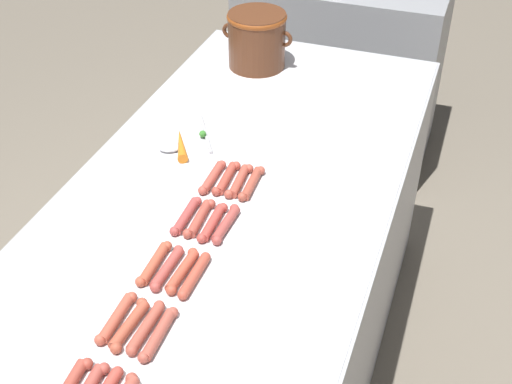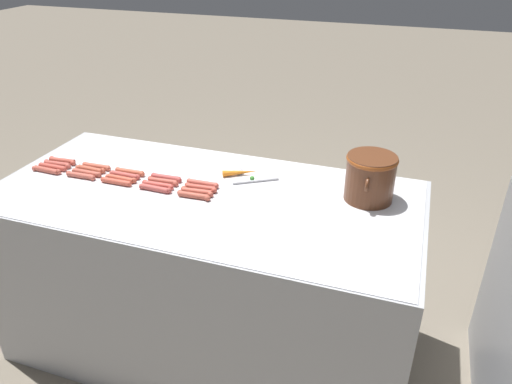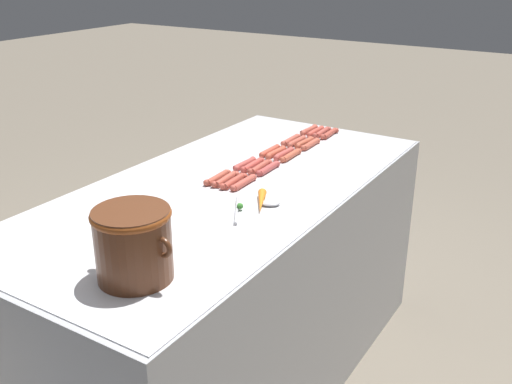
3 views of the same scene
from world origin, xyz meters
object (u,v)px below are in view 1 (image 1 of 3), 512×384
at_px(hot_dog_7, 167,268).
at_px(hot_dog_19, 252,183).
at_px(back_cabinet, 342,67).
at_px(hot_dog_17, 195,275).
at_px(hot_dog_3, 186,216).
at_px(hot_dog_6, 129,325).
at_px(hot_dog_2, 154,263).
at_px(hot_dog_9, 226,178).
at_px(hot_dog_12, 182,271).
at_px(carrot, 182,143).
at_px(hot_dog_1, 116,318).
at_px(hot_dog_18, 226,224).
at_px(hot_dog_4, 212,177).
at_px(hot_dog_11, 146,327).
at_px(hot_dog_13, 213,223).
at_px(hot_dog_14, 239,181).
at_px(serving_spoon, 183,143).
at_px(bean_pot, 257,37).
at_px(hot_dog_8, 200,218).
at_px(hot_dog_16, 159,334).

height_order(hot_dog_7, hot_dog_19, same).
xyz_separation_m(back_cabinet, hot_dog_17, (0.11, -2.06, 0.45)).
relative_size(hot_dog_3, hot_dog_6, 1.00).
relative_size(hot_dog_2, hot_dog_3, 1.00).
height_order(hot_dog_9, hot_dog_12, same).
bearing_deg(carrot, hot_dog_1, -77.26).
bearing_deg(hot_dog_18, back_cabinet, 93.36).
xyz_separation_m(hot_dog_4, hot_dog_19, (0.12, 0.01, 0.00)).
bearing_deg(back_cabinet, hot_dog_4, -90.17).
xyz_separation_m(hot_dog_6, hot_dog_12, (0.04, 0.20, 0.00)).
distance_m(hot_dog_6, hot_dog_18, 0.40).
bearing_deg(hot_dog_12, hot_dog_2, 179.24).
bearing_deg(hot_dog_11, hot_dog_13, 89.96).
bearing_deg(hot_dog_18, hot_dog_11, -95.20).
height_order(hot_dog_18, hot_dog_19, same).
height_order(hot_dog_2, hot_dog_14, same).
xyz_separation_m(serving_spoon, carrot, (0.01, -0.01, 0.01)).
bearing_deg(hot_dog_9, hot_dog_7, -89.83).
height_order(hot_dog_12, bean_pot, bean_pot).
xyz_separation_m(hot_dog_6, hot_dog_17, (0.07, 0.19, 0.00)).
relative_size(hot_dog_4, hot_dog_12, 1.00).
height_order(back_cabinet, hot_dog_11, back_cabinet).
distance_m(hot_dog_8, hot_dog_13, 0.04).
height_order(hot_dog_1, bean_pot, bean_pot).
bearing_deg(hot_dog_9, hot_dog_11, -86.19).
bearing_deg(hot_dog_14, hot_dog_18, -79.65).
xyz_separation_m(hot_dog_1, hot_dog_11, (0.08, -0.00, 0.00)).
relative_size(hot_dog_2, hot_dog_17, 1.00).
bearing_deg(carrot, hot_dog_13, -53.79).
bearing_deg(serving_spoon, hot_dog_2, -72.66).
relative_size(hot_dog_1, hot_dog_9, 1.00).
bearing_deg(hot_dog_11, hot_dog_18, 84.80).
bearing_deg(serving_spoon, hot_dog_19, -25.87).
distance_m(hot_dog_1, hot_dog_19, 0.59).
bearing_deg(hot_dog_11, hot_dog_8, 95.78).
xyz_separation_m(hot_dog_4, hot_dog_11, (0.08, -0.57, 0.00)).
distance_m(hot_dog_16, hot_dog_17, 0.19).
distance_m(back_cabinet, hot_dog_19, 1.73).
relative_size(back_cabinet, hot_dog_17, 5.94).
bearing_deg(hot_dog_4, hot_dog_19, 4.86).
xyz_separation_m(hot_dog_7, hot_dog_19, (0.08, 0.39, 0.00)).
bearing_deg(hot_dog_2, hot_dog_3, 90.72).
bearing_deg(hot_dog_13, hot_dog_6, -95.57).
distance_m(hot_dog_18, carrot, 0.41).
xyz_separation_m(hot_dog_1, hot_dog_17, (0.11, 0.18, 0.00)).
bearing_deg(serving_spoon, hot_dog_14, -29.53).
distance_m(hot_dog_19, carrot, 0.30).
xyz_separation_m(hot_dog_13, carrot, (-0.23, 0.32, 0.00)).
bearing_deg(hot_dog_16, hot_dog_6, 178.12).
height_order(hot_dog_4, hot_dog_14, same).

